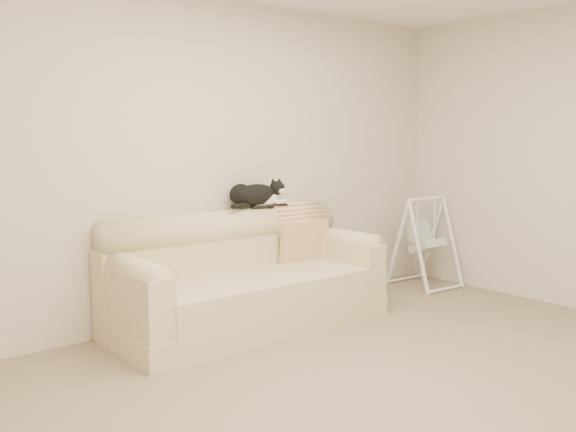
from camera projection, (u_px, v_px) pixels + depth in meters
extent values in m
plane|color=#796951|center=(401.00, 384.00, 3.90)|extent=(5.00, 5.00, 0.00)
cube|color=beige|center=(218.00, 160.00, 5.28)|extent=(5.00, 0.04, 2.60)
cube|color=#C8BA8C|center=(250.00, 316.00, 5.05)|extent=(2.20, 0.90, 0.18)
cube|color=#C8BA8C|center=(258.00, 293.00, 4.94)|extent=(1.80, 0.68, 0.24)
cube|color=#C8BA8C|center=(226.00, 267.00, 5.27)|extent=(2.20, 0.22, 0.50)
cylinder|color=#C8BA8C|center=(225.00, 227.00, 5.23)|extent=(2.16, 0.28, 0.28)
cube|color=#C8BA8C|center=(132.00, 299.00, 4.39)|extent=(0.20, 0.88, 0.42)
cylinder|color=#C8BA8C|center=(131.00, 269.00, 4.37)|extent=(0.18, 0.84, 0.18)
cube|color=#C8BA8C|center=(341.00, 263.00, 5.63)|extent=(0.20, 0.88, 0.42)
cylinder|color=#C8BA8C|center=(341.00, 239.00, 5.61)|extent=(0.18, 0.84, 0.18)
cube|color=black|center=(261.00, 206.00, 5.39)|extent=(0.18, 0.07, 0.02)
cube|color=gray|center=(261.00, 205.00, 5.39)|extent=(0.10, 0.05, 0.01)
cube|color=black|center=(278.00, 205.00, 5.49)|extent=(0.17, 0.06, 0.02)
ellipsoid|color=black|center=(255.00, 195.00, 5.39)|extent=(0.43, 0.22, 0.18)
ellipsoid|color=black|center=(241.00, 194.00, 5.30)|extent=(0.21, 0.19, 0.18)
ellipsoid|color=white|center=(268.00, 198.00, 5.45)|extent=(0.17, 0.12, 0.12)
ellipsoid|color=black|center=(277.00, 188.00, 5.49)|extent=(0.14, 0.14, 0.12)
ellipsoid|color=white|center=(282.00, 191.00, 5.45)|extent=(0.07, 0.06, 0.05)
sphere|color=#BF7272|center=(283.00, 191.00, 5.44)|extent=(0.01, 0.01, 0.01)
cone|color=black|center=(273.00, 181.00, 5.46)|extent=(0.07, 0.07, 0.06)
cone|color=black|center=(279.00, 181.00, 5.51)|extent=(0.06, 0.07, 0.06)
sphere|color=olive|center=(279.00, 188.00, 5.43)|extent=(0.02, 0.02, 0.02)
sphere|color=olive|center=(283.00, 187.00, 5.46)|extent=(0.02, 0.02, 0.02)
ellipsoid|color=white|center=(278.00, 202.00, 5.46)|extent=(0.08, 0.10, 0.04)
ellipsoid|color=white|center=(283.00, 201.00, 5.50)|extent=(0.08, 0.10, 0.04)
cylinder|color=black|center=(240.00, 205.00, 5.21)|extent=(0.23, 0.12, 0.04)
cylinder|color=#C26D3A|center=(292.00, 220.00, 5.67)|extent=(0.50, 0.33, 0.33)
cube|color=#C26D3A|center=(304.00, 245.00, 5.56)|extent=(0.50, 0.09, 0.42)
cylinder|color=white|center=(418.00, 247.00, 6.14)|extent=(0.05, 0.31, 0.89)
cylinder|color=white|center=(398.00, 243.00, 6.35)|extent=(0.05, 0.31, 0.89)
cylinder|color=white|center=(453.00, 242.00, 6.43)|extent=(0.05, 0.31, 0.89)
cylinder|color=white|center=(432.00, 238.00, 6.65)|extent=(0.05, 0.31, 0.89)
cylinder|color=white|center=(427.00, 199.00, 6.34)|extent=(0.51, 0.06, 0.04)
cylinder|color=white|center=(446.00, 289.00, 6.23)|extent=(0.51, 0.05, 0.03)
cylinder|color=white|center=(404.00, 279.00, 6.66)|extent=(0.51, 0.05, 0.03)
cube|color=white|center=(427.00, 246.00, 6.37)|extent=(0.30, 0.28, 0.17)
cube|color=white|center=(419.00, 231.00, 6.45)|extent=(0.30, 0.15, 0.23)
cylinder|color=white|center=(417.00, 221.00, 6.29)|extent=(0.02, 0.02, 0.42)
cylinder|color=white|center=(434.00, 219.00, 6.44)|extent=(0.02, 0.02, 0.42)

